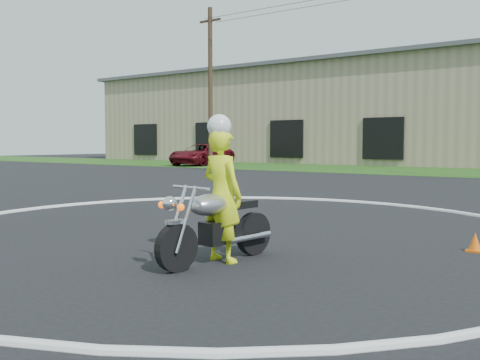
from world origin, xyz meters
The scene contains 7 objects.
ground centered at (0.00, 0.00, 0.00)m, with size 120.00×120.00×0.00m, color black.
course_markings centered at (2.17, 4.35, 0.01)m, with size 19.05×19.05×0.12m.
primary_motorcycle centered at (1.47, 0.73, 0.55)m, with size 0.78×2.14×1.13m.
rider_primary_grp centered at (1.47, 0.87, 1.01)m, with size 0.75×0.54×2.09m.
pickup_grp centered at (-19.56, 25.57, 0.80)m, with size 3.11×5.95×1.60m.
traffic_cones centered at (4.11, 3.83, 0.14)m, with size 15.44×11.94×0.30m.
warehouse centered at (-18.00, 39.99, 4.16)m, with size 41.00×17.00×8.30m.
Camera 1 is at (6.08, -5.09, 1.69)m, focal length 40.00 mm.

